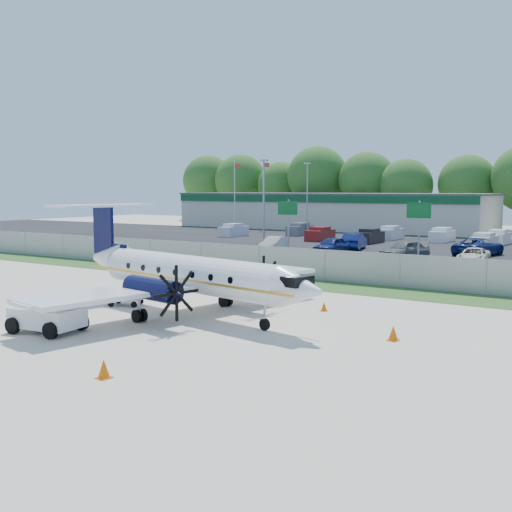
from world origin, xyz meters
The scene contains 26 objects.
ground centered at (0.00, 0.00, 0.00)m, with size 170.00×170.00×0.00m, color beige.
grass_verge centered at (0.00, 12.00, 0.01)m, with size 170.00×4.00×0.02m, color #2D561E.
access_road centered at (0.00, 19.00, 0.01)m, with size 170.00×8.00×0.02m, color black.
parking_lot centered at (0.00, 40.00, 0.01)m, with size 170.00×32.00×0.02m, color black.
perimeter_fence centered at (0.00, 14.00, 1.00)m, with size 120.00×0.06×1.99m.
building_west centered at (-24.00, 61.98, 2.63)m, with size 46.40×12.40×5.24m.
sign_left centered at (-8.00, 22.91, 3.61)m, with size 1.80×0.26×5.00m.
sign_mid centered at (3.00, 22.91, 3.61)m, with size 1.80×0.26×5.00m.
flagpole_west centered at (-35.92, 55.00, 5.64)m, with size 1.06×0.12×10.00m.
flagpole_east centered at (-30.92, 55.00, 5.64)m, with size 1.06×0.12×10.00m.
light_pole_nw centered at (-20.00, 38.00, 5.23)m, with size 0.90×0.35×9.09m.
light_pole_sw centered at (-20.00, 48.00, 5.23)m, with size 0.90×0.35×9.09m.
aircraft centered at (-0.41, 0.67, 1.94)m, with size 16.45×16.13×5.02m.
pushback_tug centered at (-2.62, -5.41, 0.73)m, with size 3.01×2.32×1.53m.
baggage_cart_near centered at (-4.36, 0.68, 0.42)m, with size 1.99×1.62×0.90m.
cone_nose centered at (9.69, 0.96, 0.28)m, with size 0.42×0.42×0.60m.
cone_port_wing centered at (4.02, -8.72, 0.29)m, with size 0.43×0.43×0.60m.
cone_starboard_wing centered at (4.67, 4.85, 0.22)m, with size 0.33×0.33×0.47m.
road_car_west centered at (-18.65, 17.30, 0.00)m, with size 2.68×5.82×1.62m, color silver.
parked_car_a centered at (-12.89, 28.70, 0.00)m, with size 1.48×4.24×1.40m, color beige.
parked_car_b centered at (-7.31, 29.51, 0.00)m, with size 1.82×4.51×1.54m, color navy.
parked_car_c centered at (-0.06, 28.39, 0.00)m, with size 1.98×4.93×1.68m, color #595B5E.
parked_car_d centered at (5.53, 28.52, 0.00)m, with size 2.12×4.60×1.28m, color beige.
parked_car_f centered at (-7.34, 34.44, 0.00)m, with size 1.68×4.81×1.59m, color navy.
parked_car_g centered at (4.25, 35.05, 0.00)m, with size 2.64×5.72×1.59m, color navy.
far_parking_rows centered at (0.00, 45.00, 0.00)m, with size 56.00×10.00×1.60m, color gray, non-canonical shape.
Camera 1 is at (18.65, -22.35, 5.87)m, focal length 45.00 mm.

